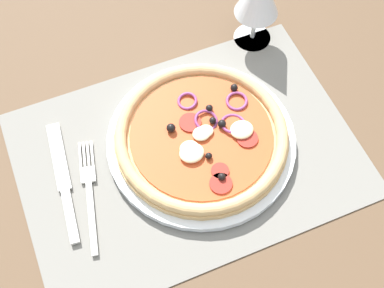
{
  "coord_description": "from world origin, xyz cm",
  "views": [
    {
      "loc": [
        -13.61,
        -34.84,
        69.62
      ],
      "look_at": [
        0.78,
        0.0,
        2.65
      ],
      "focal_mm": 48.66,
      "sensor_mm": 36.0,
      "label": 1
    }
  ],
  "objects_px": {
    "plate": "(201,141)",
    "fork": "(89,189)",
    "pizza": "(202,135)",
    "knife": "(63,179)"
  },
  "relations": [
    {
      "from": "plate",
      "to": "knife",
      "type": "relative_size",
      "value": 1.43
    },
    {
      "from": "plate",
      "to": "pizza",
      "type": "xyz_separation_m",
      "value": [
        0.0,
        -0.0,
        0.02
      ]
    },
    {
      "from": "pizza",
      "to": "knife",
      "type": "relative_size",
      "value": 1.31
    },
    {
      "from": "knife",
      "to": "fork",
      "type": "bearing_deg",
      "value": -128.39
    },
    {
      "from": "knife",
      "to": "pizza",
      "type": "bearing_deg",
      "value": -89.57
    },
    {
      "from": "plate",
      "to": "pizza",
      "type": "relative_size",
      "value": 1.09
    },
    {
      "from": "plate",
      "to": "knife",
      "type": "height_order",
      "value": "plate"
    },
    {
      "from": "pizza",
      "to": "knife",
      "type": "distance_m",
      "value": 0.21
    },
    {
      "from": "pizza",
      "to": "fork",
      "type": "bearing_deg",
      "value": -176.93
    },
    {
      "from": "plate",
      "to": "fork",
      "type": "xyz_separation_m",
      "value": [
        -0.18,
        -0.01,
        -0.0
      ]
    }
  ]
}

